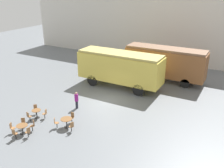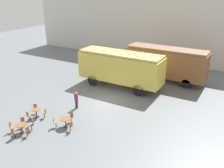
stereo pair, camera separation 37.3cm
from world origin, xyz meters
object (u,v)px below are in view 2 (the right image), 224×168
(visitor_person, at_px, (76,99))
(cafe_table_far, at_px, (65,120))
(cafe_table_mid, at_px, (21,126))
(cafe_table_near, at_px, (36,111))
(passenger_coach_vintage, at_px, (120,67))
(cafe_chair_0, at_px, (28,115))
(passenger_coach_wooden, at_px, (166,62))

(visitor_person, bearing_deg, cafe_table_far, -67.66)
(cafe_table_mid, bearing_deg, cafe_table_far, 45.01)
(cafe_table_near, xyz_separation_m, cafe_table_far, (3.13, 0.05, 0.05))
(passenger_coach_vintage, xyz_separation_m, visitor_person, (-1.03, -6.50, -1.43))
(cafe_table_far, bearing_deg, passenger_coach_vintage, 91.25)
(passenger_coach_vintage, bearing_deg, cafe_table_near, -106.99)
(cafe_chair_0, bearing_deg, visitor_person, -18.74)
(cafe_table_mid, distance_m, visitor_person, 5.46)
(visitor_person, bearing_deg, passenger_coach_wooden, 66.40)
(cafe_chair_0, bearing_deg, cafe_table_mid, -140.05)
(passenger_coach_wooden, relative_size, passenger_coach_vintage, 0.99)
(cafe_table_near, distance_m, visitor_person, 3.61)
(visitor_person, bearing_deg, cafe_table_mid, -101.56)
(cafe_table_mid, bearing_deg, cafe_chair_0, 120.88)
(cafe_table_mid, bearing_deg, passenger_coach_wooden, 70.23)
(passenger_coach_wooden, bearing_deg, passenger_coach_vintage, -130.99)
(cafe_table_far, bearing_deg, cafe_chair_0, -166.20)
(passenger_coach_wooden, bearing_deg, visitor_person, -113.60)
(cafe_table_far, xyz_separation_m, cafe_chair_0, (-3.25, -0.80, -0.09))
(cafe_chair_0, bearing_deg, passenger_coach_wooden, -15.67)
(cafe_table_near, relative_size, cafe_table_far, 0.83)
(cafe_table_near, bearing_deg, visitor_person, 58.33)
(passenger_coach_vintage, relative_size, cafe_table_mid, 10.84)
(cafe_table_far, height_order, cafe_chair_0, cafe_chair_0)
(passenger_coach_vintage, height_order, cafe_table_mid, passenger_coach_vintage)
(passenger_coach_vintage, relative_size, cafe_table_far, 9.97)
(passenger_coach_vintage, height_order, cafe_table_far, passenger_coach_vintage)
(cafe_table_far, bearing_deg, visitor_person, 112.34)
(passenger_coach_wooden, height_order, passenger_coach_vintage, passenger_coach_wooden)
(cafe_table_mid, height_order, cafe_table_far, cafe_table_far)
(cafe_table_far, bearing_deg, passenger_coach_wooden, 75.94)
(passenger_coach_wooden, bearing_deg, cafe_table_mid, -109.77)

